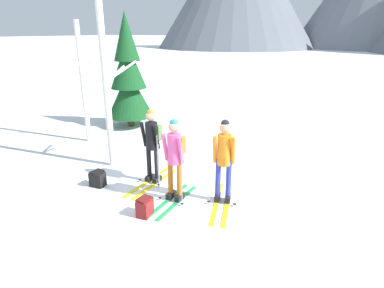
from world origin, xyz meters
name	(u,v)px	position (x,y,z in m)	size (l,w,h in m)	color
ground_plane	(174,191)	(0.00, 0.00, 0.00)	(400.00, 400.00, 0.00)	white
skier_in_black	(152,142)	(-0.70, 0.14, 1.00)	(0.61, 1.79, 1.77)	yellow
skier_in_pink	(175,155)	(0.24, -0.30, 1.01)	(0.61, 1.61, 1.78)	green
skier_in_orange	(224,158)	(1.14, 0.15, 0.99)	(0.92, 1.77, 1.79)	yellow
pine_tree_near	(128,76)	(-4.41, 3.46, 1.87)	(1.69, 1.69, 4.08)	#51381E
birch_tree_tall	(106,75)	(-2.26, 0.36, 2.39)	(0.60, 0.79, 4.77)	silver
birch_tree_slender	(83,83)	(-4.40, 1.39, 1.90)	(0.47, 0.86, 3.74)	silver
backpack_on_snow_front	(98,179)	(-1.65, -0.74, 0.19)	(0.36, 0.30, 0.38)	black
backpack_on_snow_beside	(145,207)	(0.10, -1.14, 0.19)	(0.30, 0.36, 0.38)	maroon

